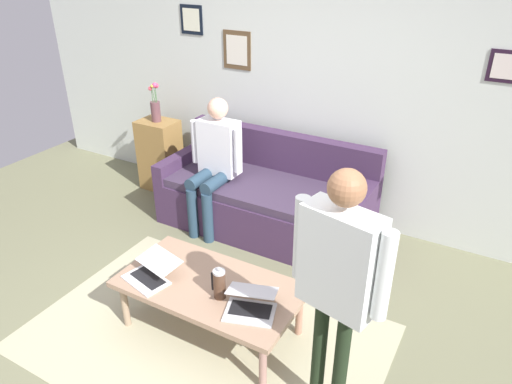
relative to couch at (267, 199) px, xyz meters
name	(u,v)px	position (x,y,z in m)	size (l,w,h in m)	color
ground_plane	(191,343)	(-0.28, 1.64, -0.31)	(7.68, 7.68, 0.00)	#6E6F51
area_rug	(204,337)	(-0.33, 1.56, -0.30)	(2.46, 1.64, 0.01)	tan
back_wall	(323,83)	(-0.28, -0.56, 1.04)	(7.04, 0.11, 2.70)	silver
couch	(267,199)	(0.00, 0.00, 0.00)	(2.00, 0.88, 0.88)	#3D2844
coffee_table	(210,288)	(-0.33, 1.46, 0.07)	(1.28, 0.68, 0.41)	#9C7A61
laptop_left	(151,273)	(0.06, 1.60, 0.15)	(0.39, 0.39, 0.13)	silver
laptop_center	(251,304)	(-0.71, 1.54, 0.15)	(0.39, 0.38, 0.15)	silver
french_press	(219,284)	(-0.47, 1.53, 0.22)	(0.10, 0.08, 0.24)	#4C3323
side_shelf	(160,155)	(1.45, -0.17, 0.09)	(0.42, 0.32, 0.80)	olive
flower_vase	(155,108)	(1.45, -0.17, 0.64)	(0.11, 0.10, 0.42)	brown
person_standing	(338,272)	(-1.30, 1.68, 0.72)	(0.57, 0.26, 1.60)	black
person_seated	(215,158)	(0.43, 0.23, 0.42)	(0.55, 0.51, 1.28)	#253B4D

